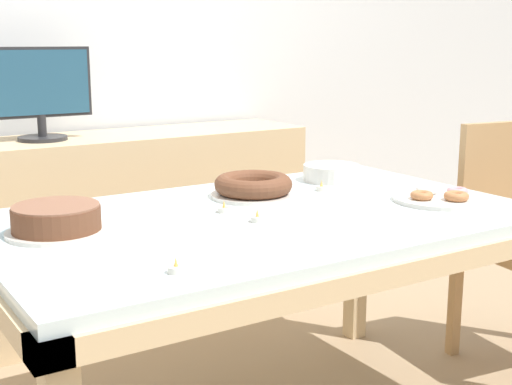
{
  "coord_description": "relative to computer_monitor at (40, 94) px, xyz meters",
  "views": [
    {
      "loc": [
        -1.14,
        -1.76,
        1.26
      ],
      "look_at": [
        0.0,
        0.03,
        0.8
      ],
      "focal_mm": 50.0,
      "sensor_mm": 36.0,
      "label": 1
    }
  ],
  "objects": [
    {
      "name": "tealight_near_cakes",
      "position": [
        0.68,
        -1.0,
        -0.29
      ],
      "size": [
        0.04,
        0.04,
        0.04
      ],
      "color": "silver",
      "rests_on": "dining_table"
    },
    {
      "name": "tealight_right_edge",
      "position": [
        0.23,
        -1.09,
        -0.29
      ],
      "size": [
        0.04,
        0.04,
        0.04
      ],
      "color": "silver",
      "rests_on": "dining_table"
    },
    {
      "name": "sideboard",
      "position": [
        0.32,
        0.0,
        -0.61
      ],
      "size": [
        1.73,
        0.44,
        0.85
      ],
      "color": "#D1B284",
      "rests_on": "ground"
    },
    {
      "name": "computer_monitor",
      "position": [
        0.0,
        0.0,
        0.0
      ],
      "size": [
        0.42,
        0.2,
        0.38
      ],
      "color": "#262628",
      "rests_on": "sideboard"
    },
    {
      "name": "cake_golden_bundt",
      "position": [
        0.42,
        -0.95,
        -0.26
      ],
      "size": [
        0.29,
        0.29,
        0.07
      ],
      "color": "silver",
      "rests_on": "dining_table"
    },
    {
      "name": "cake_chocolate_round",
      "position": [
        -0.28,
        -1.06,
        -0.26
      ],
      "size": [
        0.27,
        0.27,
        0.08
      ],
      "color": "silver",
      "rests_on": "dining_table"
    },
    {
      "name": "pastry_platter",
      "position": [
        0.9,
        -1.33,
        -0.29
      ],
      "size": [
        0.3,
        0.3,
        0.04
      ],
      "color": "silver",
      "rests_on": "dining_table"
    },
    {
      "name": "tealight_near_front",
      "position": [
        0.26,
        -1.24,
        -0.29
      ],
      "size": [
        0.04,
        0.04,
        0.04
      ],
      "color": "silver",
      "rests_on": "dining_table"
    },
    {
      "name": "tealight_centre",
      "position": [
        -0.15,
        -1.53,
        -0.29
      ],
      "size": [
        0.04,
        0.04,
        0.04
      ],
      "color": "silver",
      "rests_on": "dining_table"
    },
    {
      "name": "plate_stack",
      "position": [
        0.82,
        -0.87,
        -0.27
      ],
      "size": [
        0.21,
        0.21,
        0.06
      ],
      "color": "silver",
      "rests_on": "dining_table"
    },
    {
      "name": "wall_back",
      "position": [
        0.32,
        0.3,
        0.26
      ],
      "size": [
        8.0,
        0.1,
        2.6
      ],
      "primitive_type": "cube",
      "color": "silver",
      "rests_on": "ground"
    },
    {
      "name": "dining_table",
      "position": [
        0.32,
        -1.17,
        -0.38
      ],
      "size": [
        1.67,
        1.02,
        0.74
      ],
      "color": "silver",
      "rests_on": "ground"
    }
  ]
}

